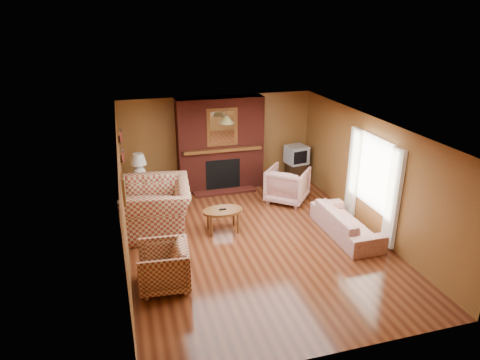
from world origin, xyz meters
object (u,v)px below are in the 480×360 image
object	(u,v)px
table_lamp	(139,165)
side_table	(141,191)
fireplace	(220,145)
coffee_table	(223,212)
plaid_loveseat	(157,207)
tv_stand	(296,173)
floral_sofa	(346,223)
crt_tv	(297,155)
floral_armchair	(288,185)
plaid_armchair	(164,267)

from	to	relation	value
table_lamp	side_table	bearing A→B (deg)	90.00
fireplace	coffee_table	bearing A→B (deg)	-102.50
plaid_loveseat	side_table	xyz separation A→B (m)	(-0.25, 1.40, -0.18)
table_lamp	tv_stand	distance (m)	4.23
floral_sofa	table_lamp	distance (m)	4.89
crt_tv	floral_sofa	bearing A→B (deg)	-92.80
floral_sofa	floral_armchair	bearing A→B (deg)	14.74
plaid_loveseat	table_lamp	xyz separation A→B (m)	(-0.25, 1.40, 0.50)
coffee_table	crt_tv	xyz separation A→B (m)	(2.58, 2.21, 0.35)
coffee_table	fireplace	bearing A→B (deg)	77.50
fireplace	floral_armchair	xyz separation A→B (m)	(1.36, -1.30, -0.76)
floral_sofa	tv_stand	distance (m)	3.07
plaid_loveseat	floral_armchair	bearing A→B (deg)	106.89
fireplace	crt_tv	bearing A→B (deg)	-5.30
floral_armchair	tv_stand	bearing A→B (deg)	-81.50
side_table	tv_stand	size ratio (longest dim) A/B	1.22
plaid_loveseat	table_lamp	size ratio (longest dim) A/B	2.57
plaid_armchair	table_lamp	distance (m)	3.57
floral_armchair	table_lamp	size ratio (longest dim) A/B	1.51
floral_sofa	coffee_table	distance (m)	2.58
plaid_armchair	tv_stand	bearing A→B (deg)	138.71
plaid_loveseat	side_table	size ratio (longest dim) A/B	2.39
fireplace	floral_armchair	world-z (taller)	fireplace
coffee_table	side_table	world-z (taller)	side_table
coffee_table	side_table	distance (m)	2.44
plaid_loveseat	side_table	distance (m)	1.44
crt_tv	plaid_armchair	bearing A→B (deg)	-136.05
coffee_table	floral_armchair	bearing A→B (deg)	30.11
plaid_loveseat	fireplace	bearing A→B (deg)	141.97
coffee_table	side_table	bearing A→B (deg)	130.09
plaid_loveseat	tv_stand	bearing A→B (deg)	119.84
plaid_armchair	tv_stand	distance (m)	5.56
tv_stand	coffee_table	bearing A→B (deg)	-134.96
plaid_loveseat	plaid_armchair	bearing A→B (deg)	2.89
floral_sofa	tv_stand	bearing A→B (deg)	-3.40
floral_armchair	crt_tv	size ratio (longest dim) A/B	1.56
tv_stand	floral_armchair	bearing A→B (deg)	-117.19
plaid_loveseat	plaid_armchair	xyz separation A→B (m)	(-0.10, -2.11, -0.13)
table_lamp	crt_tv	distance (m)	4.17
coffee_table	table_lamp	size ratio (longest dim) A/B	1.37
side_table	tv_stand	bearing A→B (deg)	4.82
plaid_armchair	side_table	size ratio (longest dim) A/B	1.27
plaid_loveseat	plaid_armchair	distance (m)	2.11
fireplace	table_lamp	size ratio (longest dim) A/B	3.87
fireplace	table_lamp	xyz separation A→B (m)	(-2.10, -0.53, -0.17)
crt_tv	tv_stand	bearing A→B (deg)	90.00
plaid_armchair	floral_sofa	size ratio (longest dim) A/B	0.45
side_table	tv_stand	world-z (taller)	side_table
plaid_loveseat	crt_tv	size ratio (longest dim) A/B	2.67
tv_stand	crt_tv	bearing A→B (deg)	-85.56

